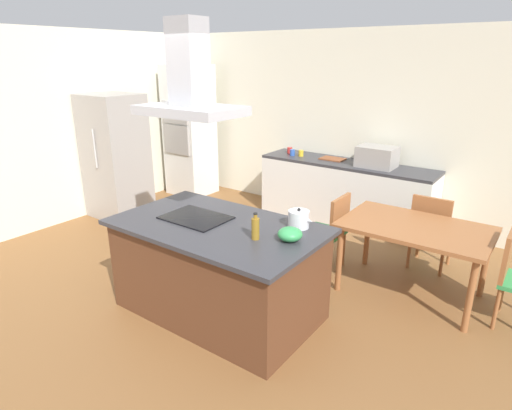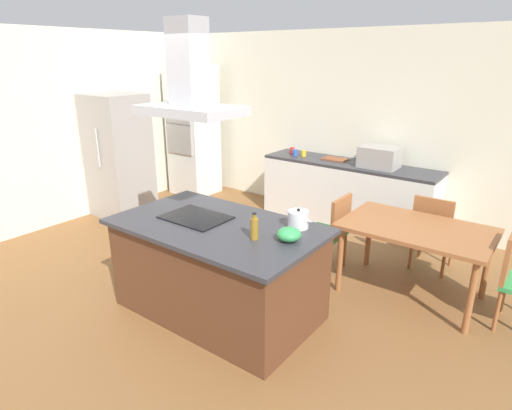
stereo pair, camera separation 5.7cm
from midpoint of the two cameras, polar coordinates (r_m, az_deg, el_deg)
ground at (r=5.36m, az=6.17°, el=-6.71°), size 16.00×16.00×0.00m
wall_back at (r=6.48m, az=14.70°, el=9.86°), size 7.20×0.10×2.70m
wall_left at (r=6.99m, az=-21.21°, el=9.85°), size 0.10×8.80×2.70m
kitchen_island at (r=4.07m, az=-4.63°, el=-8.40°), size 1.91×1.13×0.90m
cooktop at (r=4.04m, az=-7.58°, el=-1.63°), size 0.60×0.44×0.01m
tea_kettle at (r=3.78m, az=6.07°, el=-1.91°), size 0.24×0.19×0.18m
olive_oil_bottle at (r=3.52m, az=0.25°, el=-3.09°), size 0.07×0.07×0.23m
mixing_bowl at (r=3.52m, az=4.86°, el=-3.91°), size 0.20×0.20×0.11m
back_counter at (r=6.37m, az=12.27°, el=1.56°), size 2.51×0.62×0.90m
countertop_microwave at (r=6.06m, az=16.33°, el=6.12°), size 0.50×0.38×0.28m
coffee_mug_red at (r=6.74m, az=5.08°, el=7.23°), size 0.08×0.08×0.09m
coffee_mug_blue at (r=6.58m, az=5.45°, el=6.94°), size 0.08×0.08×0.09m
coffee_mug_yellow at (r=6.54m, az=6.58°, el=6.82°), size 0.08×0.08×0.09m
cutting_board at (r=6.40m, az=10.70°, el=6.00°), size 0.34×0.24×0.02m
wall_oven_stack at (r=7.62m, az=-8.15°, el=9.71°), size 0.70×0.66×2.20m
refrigerator at (r=6.77m, az=-17.49°, el=6.18°), size 0.80×0.73×1.82m
dining_table at (r=4.54m, az=20.80°, el=-3.66°), size 1.40×0.90×0.75m
chair_facing_back_wall at (r=5.20m, az=22.73°, el=-2.92°), size 0.42×0.42×0.89m
chair_at_left_end at (r=4.89m, az=10.32°, el=-3.04°), size 0.42×0.42×0.89m
range_hood at (r=3.79m, az=-8.40°, el=15.52°), size 0.90×0.55×0.78m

